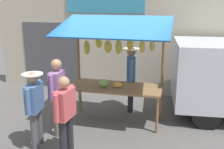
{
  "coord_description": "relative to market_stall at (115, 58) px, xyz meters",
  "views": [
    {
      "loc": [
        -1.42,
        5.9,
        2.87
      ],
      "look_at": [
        0.0,
        0.3,
        1.25
      ],
      "focal_mm": 43.27,
      "sensor_mm": 36.0,
      "label": 1
    }
  ],
  "objects": [
    {
      "name": "ground_plane",
      "position": [
        -0.02,
        0.05,
        -1.56
      ],
      "size": [
        40.0,
        40.0,
        0.0
      ],
      "primitive_type": "plane",
      "color": "#514F4C"
    },
    {
      "name": "street_backdrop",
      "position": [
        0.04,
        -2.15,
        0.14
      ],
      "size": [
        9.0,
        0.3,
        3.4
      ],
      "color": "#B2A893",
      "rests_on": "ground"
    },
    {
      "name": "market_stall",
      "position": [
        0.0,
        0.0,
        0.0
      ],
      "size": [
        2.5,
        1.46,
        2.5
      ],
      "color": "brown",
      "rests_on": "ground"
    },
    {
      "name": "vendor_with_sunhat",
      "position": [
        -0.26,
        -0.7,
        -0.55
      ],
      "size": [
        0.44,
        0.71,
        1.7
      ],
      "rotation": [
        0.0,
        0.0,
        1.75
      ],
      "color": "#232328",
      "rests_on": "ground"
    },
    {
      "name": "shopper_in_grey_tee",
      "position": [
        0.5,
        1.75,
        -0.67
      ],
      "size": [
        0.26,
        0.67,
        1.56
      ],
      "rotation": [
        0.0,
        0.0,
        -1.66
      ],
      "color": "#232328",
      "rests_on": "ground"
    },
    {
      "name": "shopper_with_ponytail",
      "position": [
        1.21,
        1.58,
        -0.66
      ],
      "size": [
        0.4,
        0.67,
        1.55
      ],
      "rotation": [
        0.0,
        0.0,
        -1.42
      ],
      "color": "#4C4C51",
      "rests_on": "ground"
    },
    {
      "name": "shopper_in_striped_shirt",
      "position": [
        1.02,
        0.95,
        -0.59
      ],
      "size": [
        0.25,
        0.71,
        1.67
      ],
      "rotation": [
        0.0,
        0.0,
        -1.52
      ],
      "color": "#726656",
      "rests_on": "ground"
    }
  ]
}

